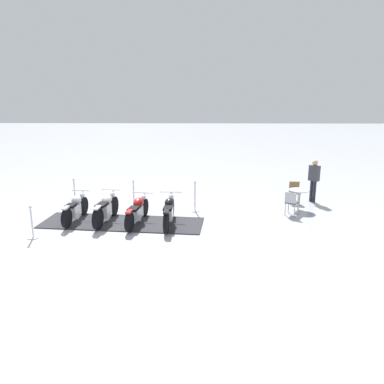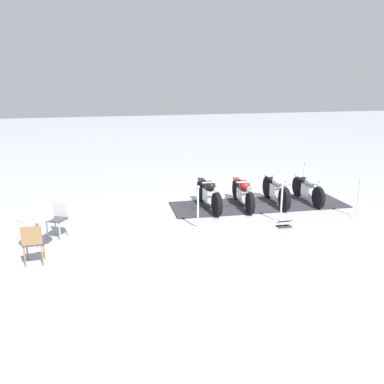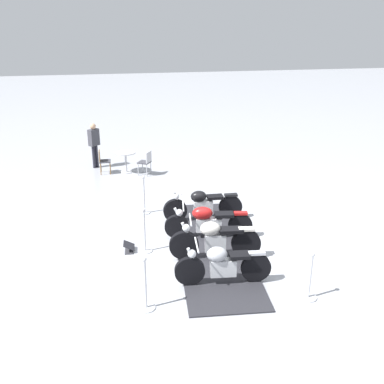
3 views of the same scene
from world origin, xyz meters
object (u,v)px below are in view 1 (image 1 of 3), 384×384
at_px(motorcycle_black, 169,211).
at_px(motorcycle_maroon, 138,210).
at_px(stanchion_right_mid, 134,200).
at_px(cafe_chair_across_table, 295,191).
at_px(stanchion_right_rear, 75,199).
at_px(motorcycle_cream, 106,208).
at_px(stanchion_left_rear, 32,228).
at_px(cafe_chair_near_table, 291,202).
at_px(bystander_person, 314,177).
at_px(cafe_table, 299,195).
at_px(stanchion_right_front, 195,201).
at_px(info_placard, 138,204).
at_px(motorcycle_chrome, 76,208).

distance_m(motorcycle_black, motorcycle_maroon, 1.07).
distance_m(stanchion_right_mid, cafe_chair_across_table, 6.28).
bearing_deg(cafe_chair_across_table, stanchion_right_rear, -83.01).
height_order(motorcycle_maroon, motorcycle_cream, motorcycle_cream).
bearing_deg(stanchion_left_rear, cafe_chair_across_table, 23.64).
xyz_separation_m(cafe_chair_near_table, bystander_person, (1.27, 1.79, 0.51)).
xyz_separation_m(stanchion_right_rear, cafe_table, (8.48, -0.19, 0.24)).
bearing_deg(stanchion_right_front, bystander_person, 16.11).
height_order(info_placard, cafe_chair_near_table, cafe_chair_near_table).
height_order(motorcycle_black, stanchion_left_rear, stanchion_left_rear).
relative_size(info_placard, cafe_chair_near_table, 0.45).
relative_size(stanchion_right_front, bystander_person, 0.67).
height_order(motorcycle_black, stanchion_right_rear, stanchion_right_rear).
distance_m(stanchion_right_front, bystander_person, 4.95).
bearing_deg(stanchion_right_rear, stanchion_left_rear, -95.60).
bearing_deg(motorcycle_cream, info_placard, -13.92).
distance_m(motorcycle_maroon, stanchion_right_front, 2.38).
distance_m(stanchion_left_rear, cafe_chair_near_table, 8.69).
bearing_deg(bystander_person, motorcycle_maroon, -20.36).
height_order(motorcycle_black, motorcycle_maroon, motorcycle_black).
height_order(motorcycle_black, motorcycle_cream, motorcycle_cream).
height_order(motorcycle_chrome, cafe_chair_across_table, motorcycle_chrome).
distance_m(stanchion_right_front, cafe_chair_across_table, 4.07).
height_order(motorcycle_maroon, cafe_table, motorcycle_maroon).
height_order(motorcycle_maroon, stanchion_right_front, stanchion_right_front).
relative_size(motorcycle_chrome, cafe_chair_near_table, 2.35).
bearing_deg(motorcycle_maroon, cafe_chair_across_table, -57.63).
bearing_deg(cafe_chair_near_table, stanchion_left_rear, 137.61).
height_order(stanchion_right_rear, cafe_table, stanchion_right_rear).
relative_size(stanchion_right_mid, stanchion_right_front, 0.99).
relative_size(cafe_table, cafe_chair_near_table, 0.89).
distance_m(motorcycle_cream, stanchion_right_mid, 1.70).
height_order(motorcycle_cream, stanchion_right_rear, stanchion_right_rear).
bearing_deg(stanchion_right_mid, motorcycle_chrome, -141.06).
distance_m(stanchion_right_front, cafe_table, 3.89).
bearing_deg(stanchion_left_rear, info_placard, 51.40).
xyz_separation_m(stanchion_left_rear, info_placard, (2.71, 3.39, -0.23)).
xyz_separation_m(motorcycle_chrome, cafe_chair_near_table, (7.51, 0.77, 0.03)).
relative_size(motorcycle_black, stanchion_left_rear, 2.16).
xyz_separation_m(stanchion_left_rear, stanchion_right_mid, (2.62, 3.01, 0.06)).
relative_size(cafe_chair_near_table, cafe_chair_across_table, 1.00).
bearing_deg(stanchion_left_rear, cafe_chair_near_table, 15.73).
height_order(stanchion_right_mid, bystander_person, bystander_person).
distance_m(motorcycle_chrome, cafe_chair_near_table, 7.55).
xyz_separation_m(motorcycle_chrome, stanchion_right_rear, (-0.53, 1.65, -0.14)).
bearing_deg(motorcycle_maroon, stanchion_left_rear, 123.94).
xyz_separation_m(motorcycle_black, cafe_table, (4.73, 1.79, 0.10)).
bearing_deg(motorcycle_maroon, stanchion_right_rear, 64.58).
bearing_deg(stanchion_left_rear, stanchion_right_front, 29.53).
height_order(stanchion_left_rear, cafe_chair_near_table, stanchion_left_rear).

